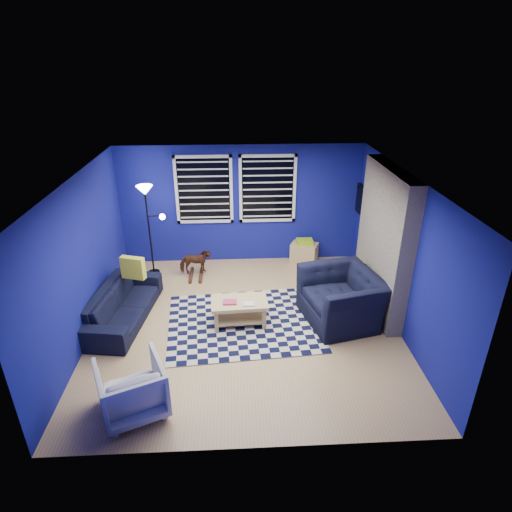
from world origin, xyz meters
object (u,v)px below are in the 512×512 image
(floor_lamp, at_px, (147,203))
(sofa, at_px, (123,304))
(rocking_horse, at_px, (195,262))
(cabinet, at_px, (304,253))
(armchair_big, at_px, (342,298))
(tv, at_px, (364,204))
(armchair_bent, at_px, (132,388))
(coffee_table, at_px, (239,307))

(floor_lamp, bearing_deg, sofa, -98.36)
(rocking_horse, distance_m, cabinet, 2.35)
(armchair_big, height_order, floor_lamp, floor_lamp)
(armchair_big, bearing_deg, rocking_horse, -136.65)
(tv, bearing_deg, floor_lamp, -179.36)
(tv, height_order, armchair_bent, tv)
(rocking_horse, bearing_deg, sofa, 134.65)
(sofa, relative_size, coffee_table, 2.10)
(tv, height_order, cabinet, tv)
(armchair_big, relative_size, cabinet, 2.04)
(cabinet, bearing_deg, sofa, -125.19)
(sofa, xyz_separation_m, armchair_bent, (0.59, -2.11, 0.07))
(tv, distance_m, sofa, 4.95)
(rocking_horse, height_order, floor_lamp, floor_lamp)
(cabinet, relative_size, floor_lamp, 0.35)
(armchair_bent, relative_size, cabinet, 1.24)
(tv, height_order, coffee_table, tv)
(rocking_horse, height_order, cabinet, rocking_horse)
(sofa, height_order, rocking_horse, rocking_horse)
(armchair_bent, distance_m, cabinet, 4.96)
(floor_lamp, bearing_deg, rocking_horse, -14.37)
(rocking_horse, bearing_deg, armchair_bent, 163.57)
(armchair_bent, height_order, floor_lamp, floor_lamp)
(cabinet, bearing_deg, armchair_big, -58.10)
(floor_lamp, bearing_deg, armchair_bent, -84.86)
(rocking_horse, xyz_separation_m, floor_lamp, (-0.87, 0.22, 1.19))
(armchair_bent, height_order, cabinet, armchair_bent)
(armchair_big, relative_size, armchair_bent, 1.64)
(armchair_big, relative_size, floor_lamp, 0.71)
(armchair_bent, relative_size, coffee_table, 0.84)
(tv, distance_m, armchair_bent, 5.58)
(coffee_table, height_order, cabinet, cabinet)
(sofa, bearing_deg, rocking_horse, -29.18)
(sofa, distance_m, armchair_big, 3.69)
(tv, height_order, sofa, tv)
(sofa, bearing_deg, armchair_big, -85.14)
(armchair_bent, bearing_deg, tv, -158.70)
(armchair_big, relative_size, rocking_horse, 2.12)
(sofa, height_order, floor_lamp, floor_lamp)
(armchair_bent, relative_size, floor_lamp, 0.43)
(sofa, bearing_deg, armchair_bent, -156.29)
(rocking_horse, relative_size, cabinet, 0.96)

